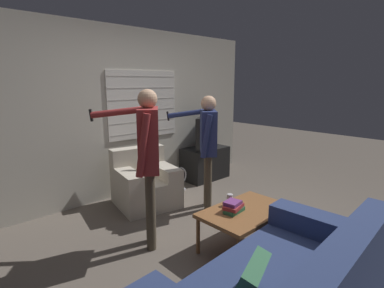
% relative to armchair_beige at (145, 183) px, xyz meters
% --- Properties ---
extents(ground_plane, '(16.00, 16.00, 0.00)m').
position_rel_armchair_beige_xyz_m(ground_plane, '(0.03, -1.46, -0.31)').
color(ground_plane, '#665B51').
extents(wall_back, '(5.20, 0.08, 2.55)m').
position_rel_armchair_beige_xyz_m(wall_back, '(0.04, 0.57, 0.97)').
color(wall_back, '#BCB7A8').
rests_on(wall_back, ground_plane).
extents(armchair_beige, '(0.93, 0.92, 0.80)m').
position_rel_armchair_beige_xyz_m(armchair_beige, '(0.00, 0.00, 0.00)').
color(armchair_beige, beige).
rests_on(armchair_beige, ground_plane).
extents(coffee_table, '(0.96, 0.61, 0.43)m').
position_rel_armchair_beige_xyz_m(coffee_table, '(0.11, -1.72, 0.08)').
color(coffee_table, brown).
rests_on(coffee_table, ground_plane).
extents(tv_stand, '(0.83, 0.49, 0.58)m').
position_rel_armchair_beige_xyz_m(tv_stand, '(1.47, 0.23, -0.02)').
color(tv_stand, black).
rests_on(tv_stand, ground_plane).
extents(tv, '(0.74, 0.60, 0.57)m').
position_rel_armchair_beige_xyz_m(tv, '(1.47, 0.23, 0.55)').
color(tv, black).
rests_on(tv, tv_stand).
extents(person_left_standing, '(0.58, 0.84, 1.68)m').
position_rel_armchair_beige_xyz_m(person_left_standing, '(-0.60, -0.99, 0.76)').
color(person_left_standing, '#4C4233').
rests_on(person_left_standing, ground_plane).
extents(person_right_standing, '(0.50, 0.82, 1.57)m').
position_rel_armchair_beige_xyz_m(person_right_standing, '(0.57, -0.70, 0.69)').
color(person_right_standing, '#4C4233').
rests_on(person_right_standing, ground_plane).
extents(book_stack, '(0.25, 0.20, 0.11)m').
position_rel_armchair_beige_xyz_m(book_stack, '(-0.03, -1.66, 0.18)').
color(book_stack, '#33754C').
rests_on(book_stack, coffee_table).
extents(soda_can, '(0.07, 0.07, 0.13)m').
position_rel_armchair_beige_xyz_m(soda_can, '(0.08, -1.52, 0.18)').
color(soda_can, silver).
rests_on(soda_can, coffee_table).
extents(spare_remote, '(0.09, 0.14, 0.02)m').
position_rel_armchair_beige_xyz_m(spare_remote, '(0.19, -1.52, 0.13)').
color(spare_remote, white).
rests_on(spare_remote, coffee_table).
extents(floor_fan, '(0.30, 0.20, 0.38)m').
position_rel_armchair_beige_xyz_m(floor_fan, '(0.74, 0.10, -0.13)').
color(floor_fan, '#A8A8AD').
rests_on(floor_fan, ground_plane).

